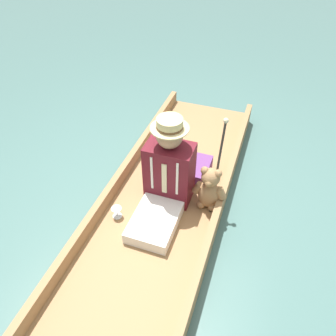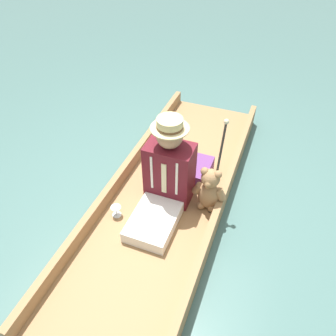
{
  "view_description": "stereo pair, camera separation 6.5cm",
  "coord_description": "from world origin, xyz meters",
  "px_view_note": "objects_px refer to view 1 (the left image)",
  "views": [
    {
      "loc": [
        -0.7,
        2.04,
        2.33
      ],
      "look_at": [
        -0.02,
        0.09,
        0.49
      ],
      "focal_mm": 35.0,
      "sensor_mm": 36.0,
      "label": 1
    },
    {
      "loc": [
        -0.76,
        2.02,
        2.33
      ],
      "look_at": [
        -0.02,
        0.09,
        0.49
      ],
      "focal_mm": 35.0,
      "sensor_mm": 36.0,
      "label": 2
    }
  ],
  "objects_px": {
    "seated_person": "(166,177)",
    "walking_cane": "(219,160)",
    "wine_glass": "(117,211)",
    "teddy_bear": "(209,189)"
  },
  "relations": [
    {
      "from": "teddy_bear",
      "to": "wine_glass",
      "type": "relative_size",
      "value": 4.37
    },
    {
      "from": "walking_cane",
      "to": "wine_glass",
      "type": "bearing_deg",
      "value": 31.57
    },
    {
      "from": "wine_glass",
      "to": "teddy_bear",
      "type": "bearing_deg",
      "value": -151.78
    },
    {
      "from": "teddy_bear",
      "to": "walking_cane",
      "type": "distance_m",
      "value": 0.29
    },
    {
      "from": "wine_glass",
      "to": "seated_person",
      "type": "bearing_deg",
      "value": -138.96
    },
    {
      "from": "seated_person",
      "to": "walking_cane",
      "type": "height_order",
      "value": "seated_person"
    },
    {
      "from": "seated_person",
      "to": "wine_glass",
      "type": "height_order",
      "value": "seated_person"
    },
    {
      "from": "seated_person",
      "to": "wine_glass",
      "type": "relative_size",
      "value": 8.35
    },
    {
      "from": "teddy_bear",
      "to": "wine_glass",
      "type": "height_order",
      "value": "teddy_bear"
    },
    {
      "from": "wine_glass",
      "to": "walking_cane",
      "type": "bearing_deg",
      "value": -148.43
    }
  ]
}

